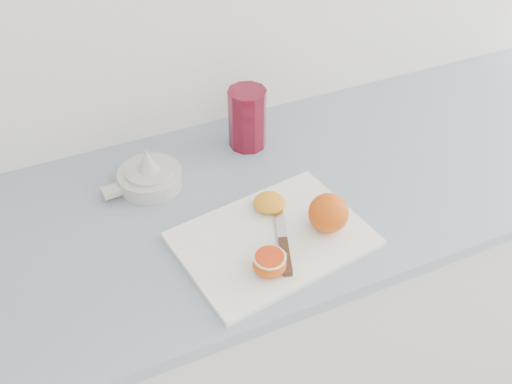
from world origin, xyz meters
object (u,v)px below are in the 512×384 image
at_px(red_tumbler, 247,120).
at_px(half_orange, 270,263).
at_px(cutting_board, 273,239).
at_px(citrus_juicer, 149,175).
at_px(counter, 233,325).

bearing_deg(red_tumbler, half_orange, -107.87).
xyz_separation_m(cutting_board, red_tumbler, (0.08, 0.32, 0.06)).
bearing_deg(half_orange, cutting_board, 60.63).
relative_size(citrus_juicer, red_tumbler, 1.21).
bearing_deg(citrus_juicer, red_tumbler, 11.14).
distance_m(half_orange, red_tumbler, 0.42).
xyz_separation_m(citrus_juicer, red_tumbler, (0.26, 0.05, 0.04)).
xyz_separation_m(counter, cutting_board, (0.04, -0.15, 0.45)).
bearing_deg(cutting_board, citrus_juicer, 122.80).
distance_m(counter, citrus_juicer, 0.50).
bearing_deg(red_tumbler, counter, -124.93).
xyz_separation_m(counter, citrus_juicer, (-0.14, 0.12, 0.47)).
bearing_deg(citrus_juicer, cutting_board, -57.20).
relative_size(counter, red_tumbler, 16.39).
bearing_deg(cutting_board, half_orange, -119.37).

